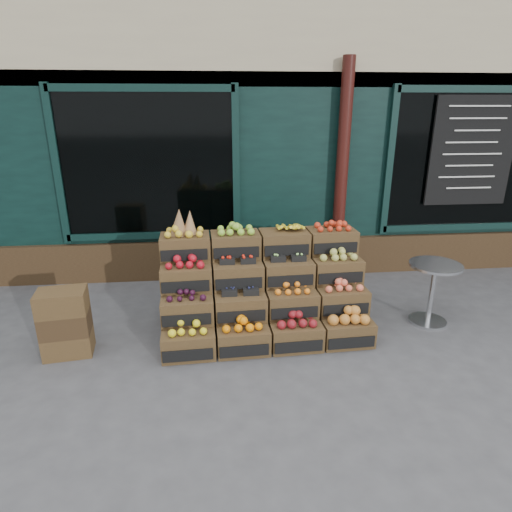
{
  "coord_description": "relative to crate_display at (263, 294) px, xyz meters",
  "views": [
    {
      "loc": [
        -0.67,
        -4.12,
        2.58
      ],
      "look_at": [
        -0.2,
        0.7,
        0.85
      ],
      "focal_mm": 30.0,
      "sensor_mm": 36.0,
      "label": 1
    }
  ],
  "objects": [
    {
      "name": "bistro_table",
      "position": [
        2.07,
        -0.07,
        0.03
      ],
      "size": [
        0.62,
        0.62,
        0.78
      ],
      "rotation": [
        0.0,
        0.0,
        0.38
      ],
      "color": "silver",
      "rests_on": "ground"
    },
    {
      "name": "spare_crates",
      "position": [
        -2.16,
        -0.36,
        -0.08
      ],
      "size": [
        0.54,
        0.4,
        0.74
      ],
      "rotation": [
        0.0,
        0.0,
        0.13
      ],
      "color": "#49351C",
      "rests_on": "ground"
    },
    {
      "name": "shopkeeper",
      "position": [
        -1.9,
        2.37,
        0.56
      ],
      "size": [
        0.85,
        0.69,
        2.03
      ],
      "primitive_type": "imported",
      "rotation": [
        0.0,
        0.0,
        2.84
      ],
      "color": "#164E1A",
      "rests_on": "ground"
    },
    {
      "name": "crate_display",
      "position": [
        0.0,
        0.0,
        0.0
      ],
      "size": [
        2.39,
        1.24,
        1.47
      ],
      "rotation": [
        0.0,
        0.0,
        0.04
      ],
      "color": "#49351C",
      "rests_on": "ground"
    },
    {
      "name": "ground",
      "position": [
        0.14,
        -0.48,
        -0.45
      ],
      "size": [
        60.0,
        60.0,
        0.0
      ],
      "primitive_type": "plane",
      "color": "#454548",
      "rests_on": "ground"
    },
    {
      "name": "shop_facade",
      "position": [
        0.15,
        4.63,
        1.94
      ],
      "size": [
        12.0,
        6.24,
        4.8
      ],
      "color": "black",
      "rests_on": "ground"
    }
  ]
}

